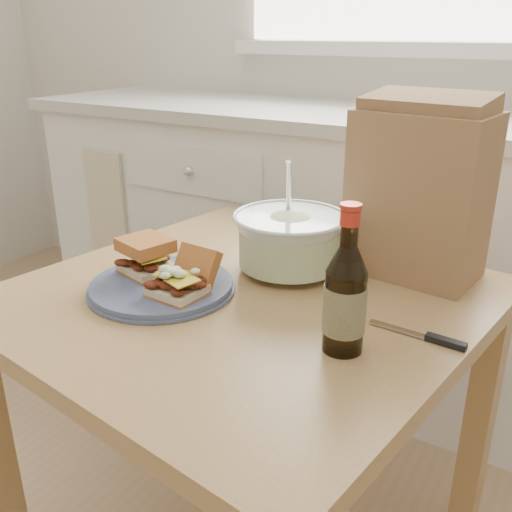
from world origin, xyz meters
The scene contains 9 objects.
cabinet_run centered at (0.00, 1.70, 0.47)m, with size 2.50×0.64×0.94m.
dining_table centered at (0.10, 0.77, 0.60)m, with size 0.96×0.96×0.70m.
plate centered at (-0.05, 0.70, 0.71)m, with size 0.28×0.28×0.02m, color #495576.
sandwich_left centered at (-0.10, 0.72, 0.76)m, with size 0.12×0.11×0.07m.
sandwich_right centered at (0.02, 0.69, 0.75)m, with size 0.10×0.13×0.08m.
coleslaw_bowl centered at (0.12, 0.91, 0.76)m, with size 0.24×0.24×0.24m.
beer_bottle centered at (0.35, 0.67, 0.79)m, with size 0.07×0.07×0.24m.
knife centered at (0.47, 0.77, 0.71)m, with size 0.17×0.03×0.01m.
paper_bag centered at (0.35, 1.04, 0.87)m, with size 0.26×0.17×0.34m, color olive.
Camera 1 is at (0.64, -0.09, 1.18)m, focal length 40.00 mm.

